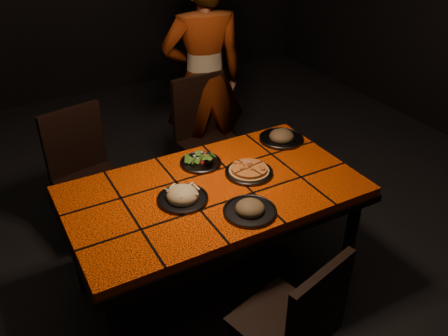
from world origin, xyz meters
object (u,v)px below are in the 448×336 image
dining_table (214,199)px  diner (204,81)px  plate_pizza (249,171)px  plate_pasta (183,196)px  chair_far_left (85,168)px  chair_far_right (207,131)px  chair_near (297,321)px

dining_table → diner: size_ratio=0.93×
plate_pizza → plate_pasta: plate_pasta is taller
chair_far_left → plate_pizza: bearing=-62.4°
dining_table → chair_far_right: 1.06m
dining_table → chair_near: (-0.01, -0.81, -0.17)m
dining_table → plate_pizza: bearing=6.0°
chair_near → plate_pizza: (0.25, 0.83, 0.27)m
chair_far_left → diner: diner is taller
chair_near → plate_pasta: chair_near is taller
chair_near → chair_far_right: 1.82m
dining_table → diner: diner is taller
chair_far_right → plate_pasta: size_ratio=3.56×
chair_far_left → chair_far_right: (0.94, 0.03, 0.02)m
chair_near → chair_far_left: 1.79m
chair_far_left → diner: 1.12m
chair_near → diner: 2.07m
diner → dining_table: bearing=76.7°
diner → plate_pizza: size_ratio=6.29×
chair_far_left → plate_pizza: 1.18m
dining_table → chair_near: chair_near is taller
dining_table → plate_pizza: size_ratio=5.84×
chair_near → chair_far_left: size_ratio=0.94×
dining_table → chair_far_left: (-0.50, 0.92, -0.14)m
chair_far_right → plate_pasta: bearing=-128.8°
plate_pizza → chair_far_left: bearing=129.7°
chair_far_left → chair_near: bearing=-86.1°
dining_table → diner: bearing=65.2°
chair_far_right → chair_far_left: bearing=176.6°
chair_far_right → chair_near: bearing=-109.9°
chair_far_right → dining_table: bearing=-120.4°
chair_near → chair_far_left: bearing=-88.6°
chair_far_left → plate_pasta: 1.02m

